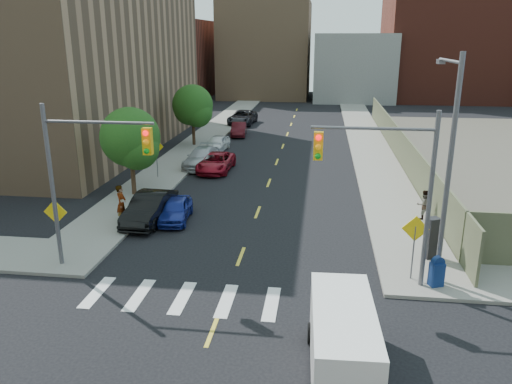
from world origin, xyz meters
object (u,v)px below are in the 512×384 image
(parked_car_white, at_px, (217,143))
(pedestrian_west, at_px, (121,203))
(parked_car_black, at_px, (150,208))
(mailbox, at_px, (437,271))
(cargo_van, at_px, (342,337))
(parked_car_maroon, at_px, (239,129))
(parked_car_red, at_px, (216,162))
(parked_car_blue, at_px, (176,210))
(pedestrian_east, at_px, (424,205))
(parked_car_silver, at_px, (202,158))
(payphone, at_px, (432,238))
(parked_car_grey, at_px, (242,117))

(parked_car_white, xyz_separation_m, pedestrian_west, (-1.36, -18.09, 0.47))
(parked_car_black, relative_size, mailbox, 3.81)
(parked_car_white, bearing_deg, cargo_van, -66.78)
(parked_car_white, xyz_separation_m, mailbox, (13.56, -23.35, 0.08))
(parked_car_maroon, xyz_separation_m, cargo_van, (8.99, -35.97, 0.45))
(parked_car_black, height_order, parked_car_maroon, parked_car_black)
(parked_car_black, height_order, cargo_van, cargo_van)
(parked_car_red, height_order, parked_car_maroon, parked_car_red)
(parked_car_blue, bearing_deg, pedestrian_east, 1.86)
(parked_car_blue, height_order, cargo_van, cargo_van)
(parked_car_blue, xyz_separation_m, parked_car_red, (0.00, 10.47, 0.05))
(parked_car_maroon, height_order, pedestrian_east, pedestrian_east)
(parked_car_silver, height_order, parked_car_white, parked_car_silver)
(parked_car_white, distance_m, payphone, 24.89)
(parked_car_black, bearing_deg, pedestrian_west, -157.17)
(parked_car_grey, xyz_separation_m, mailbox, (13.56, -37.34, -0.03))
(parked_car_red, distance_m, pedestrian_east, 15.88)
(parked_car_black, relative_size, parked_car_red, 0.98)
(parked_car_maroon, bearing_deg, pedestrian_east, -64.56)
(parked_car_red, bearing_deg, parked_car_white, 102.41)
(parked_car_silver, bearing_deg, parked_car_black, -86.31)
(parked_car_red, xyz_separation_m, parked_car_silver, (-1.30, 1.09, 0.05))
(parked_car_blue, distance_m, parked_car_silver, 11.63)
(cargo_van, bearing_deg, parked_car_blue, 123.57)
(cargo_van, bearing_deg, parked_car_white, 106.35)
(parked_car_black, height_order, parked_car_white, parked_car_black)
(parked_car_white, relative_size, pedestrian_west, 1.99)
(parked_car_blue, relative_size, pedestrian_east, 2.28)
(pedestrian_east, bearing_deg, parked_car_red, -47.50)
(payphone, bearing_deg, mailbox, -120.80)
(mailbox, bearing_deg, parked_car_grey, 88.44)
(parked_car_grey, bearing_deg, cargo_van, -73.14)
(payphone, distance_m, pedestrian_west, 15.44)
(parked_car_blue, bearing_deg, parked_car_white, 89.34)
(mailbox, relative_size, pedestrian_west, 0.63)
(parked_car_grey, bearing_deg, mailbox, -65.95)
(parked_car_white, height_order, cargo_van, cargo_van)
(parked_car_black, height_order, pedestrian_west, pedestrian_west)
(parked_car_black, distance_m, parked_car_grey, 31.57)
(parked_car_maroon, height_order, cargo_van, cargo_van)
(parked_car_red, relative_size, pedestrian_west, 2.43)
(parked_car_black, relative_size, pedestrian_east, 2.96)
(parked_car_maroon, height_order, mailbox, mailbox)
(parked_car_red, relative_size, parked_car_grey, 0.85)
(parked_car_white, xyz_separation_m, parked_car_grey, (0.00, 13.99, 0.11))
(pedestrian_west, bearing_deg, parked_car_red, -16.39)
(parked_car_blue, xyz_separation_m, pedestrian_west, (-2.66, -0.86, 0.52))
(cargo_van, bearing_deg, payphone, 61.07)
(payphone, bearing_deg, pedestrian_east, 58.85)
(parked_car_black, bearing_deg, parked_car_white, 92.57)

